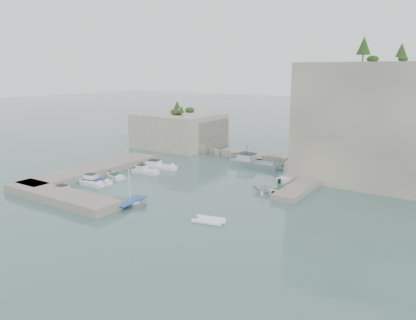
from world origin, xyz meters
The scene contains 23 objects.
ground centered at (0.00, 0.00, 0.00)m, with size 400.00×400.00×0.00m, color #496E6B.
cliff_east centered at (23.00, 23.00, 8.50)m, with size 26.00×22.00×17.00m, color beige.
cliff_terrace centered at (13.00, 18.00, 1.25)m, with size 8.00×10.00×2.50m, color beige.
outcrop_west centered at (-20.00, 25.00, 3.50)m, with size 16.00×14.00×7.00m, color beige.
quay_west centered at (-17.00, -1.00, 0.55)m, with size 5.00×24.00×1.10m, color #9E9689.
quay_south centered at (-10.00, -12.50, 0.55)m, with size 18.00×4.00×1.10m, color #9E9689.
ledge_east centered at (13.50, 10.00, 0.40)m, with size 3.00×16.00×0.80m, color #9E9689.
breakwater centered at (-1.00, 22.00, 0.70)m, with size 28.00×3.00×1.40m, color beige.
motorboat_a centered at (-10.80, 7.41, 0.00)m, with size 6.77×2.01×1.40m, color white, non-canonical shape.
motorboat_b centered at (-10.40, 3.71, 0.00)m, with size 4.86×1.59×1.40m, color white, non-canonical shape.
motorboat_c centered at (-12.22, -0.94, 0.00)m, with size 4.26×1.55×0.70m, color white, non-canonical shape.
motorboat_d centered at (-12.43, -4.67, 0.00)m, with size 5.47×1.63×1.40m, color white, non-canonical shape.
motorboat_e centered at (-11.84, -5.62, 0.00)m, with size 4.05×1.66×0.70m, color white, non-canonical shape.
motorboat_f centered at (-11.02, -10.79, 0.00)m, with size 5.59×1.66×1.40m, color silver, non-canonical shape.
rowboat centered at (-1.42, -8.84, 0.00)m, with size 3.61×5.06×1.05m, color white.
inflatable_dinghy centered at (9.60, -8.25, 0.00)m, with size 3.61×1.75×0.44m, color white, non-canonical shape.
tender_east_a centered at (9.68, 4.92, 0.00)m, with size 2.72×3.15×1.66m, color white.
tender_east_b centered at (11.99, 6.30, 0.00)m, with size 4.78×1.63×0.70m, color silver, non-canonical shape.
tender_east_c centered at (9.96, 12.11, 0.00)m, with size 4.33×1.40×0.70m, color white, non-canonical shape.
tender_east_d centered at (11.14, 14.64, 0.00)m, with size 1.69×4.48×1.73m, color white.
work_boat centered at (2.03, 17.53, 0.00)m, with size 9.83×2.90×2.20m, color slate, non-canonical shape.
rowboat_mast centered at (-1.42, -8.84, 2.62)m, with size 0.10×0.10×4.20m, color white.
vegetation centered at (17.83, 24.40, 17.93)m, with size 53.48×13.88×13.40m.
Camera 1 is at (32.27, -42.46, 15.98)m, focal length 35.00 mm.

